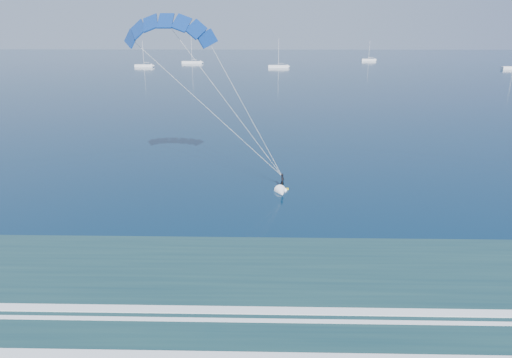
{
  "coord_description": "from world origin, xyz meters",
  "views": [
    {
      "loc": [
        2.85,
        -12.17,
        14.55
      ],
      "look_at": [
        2.02,
        25.12,
        2.66
      ],
      "focal_mm": 32.0,
      "sensor_mm": 36.0,
      "label": 1
    }
  ],
  "objects": [
    {
      "name": "kitesurfer_rig",
      "position": [
        -0.73,
        28.28,
        8.83
      ],
      "size": [
        15.92,
        5.87,
        17.2
      ],
      "color": "yellow",
      "rests_on": "ground"
    },
    {
      "name": "sailboat_1",
      "position": [
        -53.41,
        201.75,
        0.68
      ],
      "size": [
        8.29,
        2.4,
        11.44
      ],
      "color": "silver",
      "rests_on": "ground"
    },
    {
      "name": "sailboat_2",
      "position": [
        -35.49,
        228.79,
        0.69
      ],
      "size": [
        10.38,
        2.4,
        13.76
      ],
      "color": "silver",
      "rests_on": "ground"
    },
    {
      "name": "sailboat_3",
      "position": [
        8.22,
        198.64,
        0.69
      ],
      "size": [
        9.06,
        2.4,
        12.53
      ],
      "color": "silver",
      "rests_on": "ground"
    },
    {
      "name": "sailboat_4",
      "position": [
        60.34,
        253.83,
        0.68
      ],
      "size": [
        7.93,
        2.4,
        10.9
      ],
      "color": "silver",
      "rests_on": "ground"
    }
  ]
}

